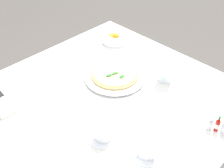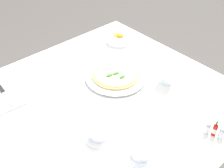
% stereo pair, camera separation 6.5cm
% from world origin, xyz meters
% --- Properties ---
extents(dining_table, '(1.17, 1.17, 0.76)m').
position_xyz_m(dining_table, '(0.00, 0.00, 0.63)').
color(dining_table, white).
rests_on(dining_table, ground_plane).
extents(pizza_plate, '(0.33, 0.33, 0.02)m').
position_xyz_m(pizza_plate, '(-0.09, 0.13, 0.77)').
color(pizza_plate, white).
rests_on(pizza_plate, dining_table).
extents(pizza, '(0.25, 0.25, 0.02)m').
position_xyz_m(pizza, '(-0.09, 0.13, 0.78)').
color(pizza, '#DBAD60').
rests_on(pizza, pizza_plate).
extents(coffee_cup_far_left, '(0.13, 0.13, 0.07)m').
position_xyz_m(coffee_cup_far_left, '(0.16, -0.20, 0.79)').
color(coffee_cup_far_left, white).
rests_on(coffee_cup_far_left, dining_table).
extents(coffee_cup_near_left, '(0.13, 0.13, 0.07)m').
position_xyz_m(coffee_cup_near_left, '(0.35, -0.13, 0.79)').
color(coffee_cup_near_left, white).
rests_on(coffee_cup_near_left, dining_table).
extents(water_glass_far_right, '(0.08, 0.08, 0.11)m').
position_xyz_m(water_glass_far_right, '(0.11, 0.31, 0.81)').
color(water_glass_far_right, white).
rests_on(water_glass_far_right, dining_table).
extents(napkin_folded, '(0.23, 0.14, 0.02)m').
position_xyz_m(napkin_folded, '(-0.34, -0.38, 0.77)').
color(napkin_folded, white).
rests_on(napkin_folded, dining_table).
extents(dinner_knife, '(0.20, 0.03, 0.01)m').
position_xyz_m(dinner_knife, '(-0.33, -0.38, 0.78)').
color(dinner_knife, silver).
rests_on(dinner_knife, napkin_folded).
extents(citrus_bowl, '(0.15, 0.15, 0.06)m').
position_xyz_m(citrus_bowl, '(-0.35, 0.39, 0.78)').
color(citrus_bowl, white).
rests_on(citrus_bowl, dining_table).
extents(hot_sauce_bottle, '(0.02, 0.02, 0.08)m').
position_xyz_m(hot_sauce_bottle, '(0.48, 0.18, 0.79)').
color(hot_sauce_bottle, '#B7140F').
rests_on(hot_sauce_bottle, dining_table).
extents(salt_shaker, '(0.03, 0.03, 0.06)m').
position_xyz_m(salt_shaker, '(0.51, 0.19, 0.78)').
color(salt_shaker, white).
rests_on(salt_shaker, dining_table).
extents(pepper_shaker, '(0.03, 0.03, 0.06)m').
position_xyz_m(pepper_shaker, '(0.45, 0.17, 0.78)').
color(pepper_shaker, white).
rests_on(pepper_shaker, dining_table).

